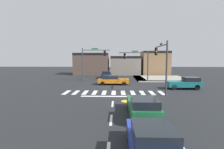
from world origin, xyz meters
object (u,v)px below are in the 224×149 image
object	(u,v)px
car_green	(142,106)
traffic_signal_northwest	(92,58)
traffic_signal_northeast	(137,60)
car_orange	(113,80)
traffic_signal_southeast	(161,57)
car_blue	(152,142)
car_navy	(107,75)
car_teal	(185,83)

from	to	relation	value
car_green	traffic_signal_northwest	bearing A→B (deg)	17.86
traffic_signal_northeast	car_orange	bearing A→B (deg)	38.73
traffic_signal_southeast	car_blue	xyz separation A→B (m)	(-3.88, -14.20, -3.38)
car_orange	car_blue	distance (m)	19.86
car_orange	traffic_signal_northwest	bearing A→B (deg)	131.40
car_green	car_blue	distance (m)	5.19
traffic_signal_northwest	car_orange	xyz separation A→B (m)	(3.64, -4.13, -3.32)
traffic_signal_northeast	car_green	xyz separation A→B (m)	(-1.63, -17.81, -2.97)
traffic_signal_northeast	traffic_signal_southeast	size ratio (longest dim) A/B	0.91
traffic_signal_northeast	car_green	world-z (taller)	traffic_signal_northeast
traffic_signal_southeast	car_orange	distance (m)	8.77
traffic_signal_northwest	car_navy	size ratio (longest dim) A/B	1.30
car_orange	car_navy	bearing A→B (deg)	99.51
traffic_signal_southeast	car_navy	size ratio (longest dim) A/B	1.31
traffic_signal_northwest	car_blue	xyz separation A→B (m)	(5.63, -23.89, -3.32)
car_blue	car_navy	bearing A→B (deg)	6.90
car_orange	car_blue	size ratio (longest dim) A/B	1.11
car_orange	car_navy	size ratio (longest dim) A/B	1.04
traffic_signal_southeast	traffic_signal_northeast	bearing A→B (deg)	11.90
car_orange	traffic_signal_southeast	bearing A→B (deg)	-43.46
traffic_signal_southeast	car_navy	xyz separation A→B (m)	(-7.32, 14.20, -3.37)
car_blue	car_teal	bearing A→B (deg)	-24.85
car_navy	car_blue	bearing A→B (deg)	6.90
car_green	car_navy	xyz separation A→B (m)	(-3.84, 23.22, -0.01)
car_green	car_navy	size ratio (longest dim) A/B	1.06
traffic_signal_northwest	car_green	xyz separation A→B (m)	(6.03, -18.72, -3.30)
traffic_signal_southeast	car_green	world-z (taller)	traffic_signal_southeast
car_navy	car_orange	bearing A→B (deg)	9.51
car_orange	car_blue	xyz separation A→B (m)	(1.99, -19.76, 0.00)
car_green	car_teal	bearing A→B (deg)	-32.79
car_teal	car_blue	size ratio (longest dim) A/B	1.00
car_navy	traffic_signal_southeast	bearing A→B (deg)	27.26
traffic_signal_northeast	car_navy	bearing A→B (deg)	-44.72
car_teal	car_navy	bearing A→B (deg)	-48.13
traffic_signal_northeast	car_blue	bearing A→B (deg)	84.95
car_navy	car_blue	distance (m)	28.60
car_navy	car_teal	bearing A→B (deg)	41.87
car_teal	car_green	bearing A→B (deg)	57.21
traffic_signal_northwest	car_blue	distance (m)	24.77
car_navy	car_blue	size ratio (longest dim) A/B	1.06
car_blue	traffic_signal_northeast	bearing A→B (deg)	-5.05
traffic_signal_northwest	traffic_signal_northeast	size ratio (longest dim) A/B	1.09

